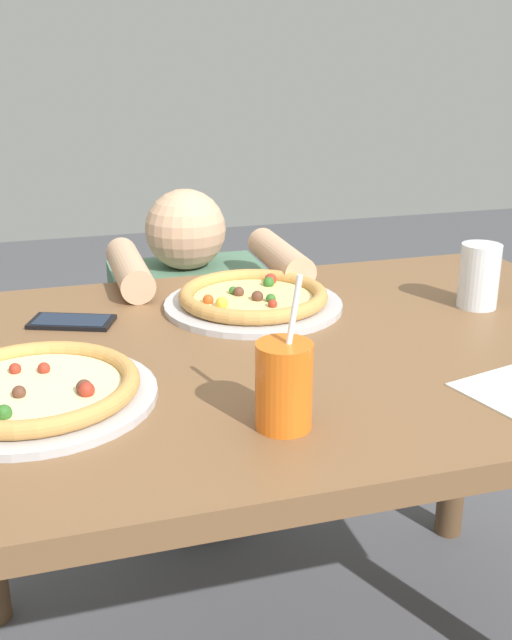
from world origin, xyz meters
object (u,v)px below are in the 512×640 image
(pizza_far, at_px, (253,299))
(diner_seated, at_px, (191,377))
(water_cup_clear, at_px, (479,275))
(cell_phone, at_px, (72,322))
(pizza_near, at_px, (36,390))
(drink_cup_colored, at_px, (284,385))

(pizza_far, bearing_deg, diner_seated, 95.47)
(water_cup_clear, xyz_separation_m, cell_phone, (-0.76, 0.12, -0.06))
(pizza_far, xyz_separation_m, water_cup_clear, (0.42, -0.12, 0.05))
(cell_phone, bearing_deg, pizza_near, -102.38)
(water_cup_clear, relative_size, diner_seated, 0.14)
(pizza_near, xyz_separation_m, water_cup_clear, (0.83, 0.19, 0.05))
(drink_cup_colored, relative_size, cell_phone, 1.26)
(drink_cup_colored, bearing_deg, water_cup_clear, 34.92)
(drink_cup_colored, bearing_deg, pizza_near, 151.50)
(drink_cup_colored, bearing_deg, diner_seated, 86.62)
(pizza_far, bearing_deg, pizza_near, -143.56)
(pizza_near, relative_size, pizza_far, 1.00)
(pizza_near, height_order, water_cup_clear, water_cup_clear)
(water_cup_clear, distance_m, diner_seated, 0.83)
(water_cup_clear, bearing_deg, cell_phone, 170.84)
(pizza_far, xyz_separation_m, diner_seated, (-0.04, 0.44, -0.35))
(drink_cup_colored, xyz_separation_m, diner_seated, (0.05, 0.92, -0.40))
(pizza_far, height_order, drink_cup_colored, drink_cup_colored)
(pizza_far, relative_size, water_cup_clear, 2.77)
(pizza_far, bearing_deg, cell_phone, 178.85)
(pizza_near, bearing_deg, diner_seated, 63.52)
(cell_phone, bearing_deg, pizza_far, -1.15)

